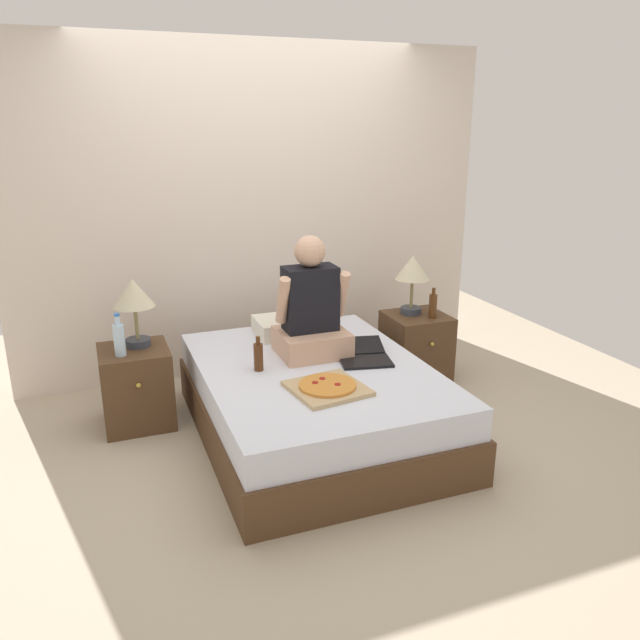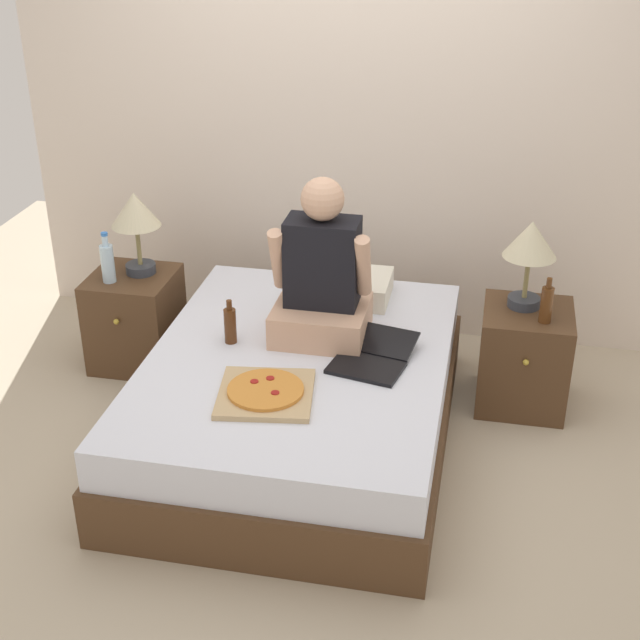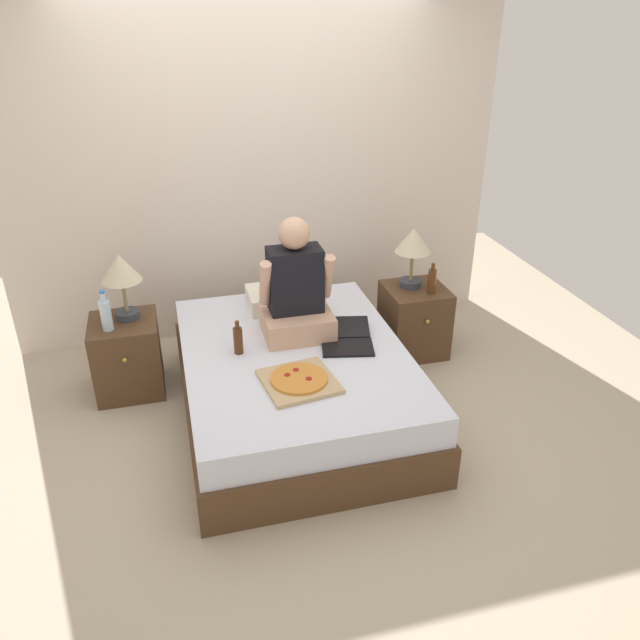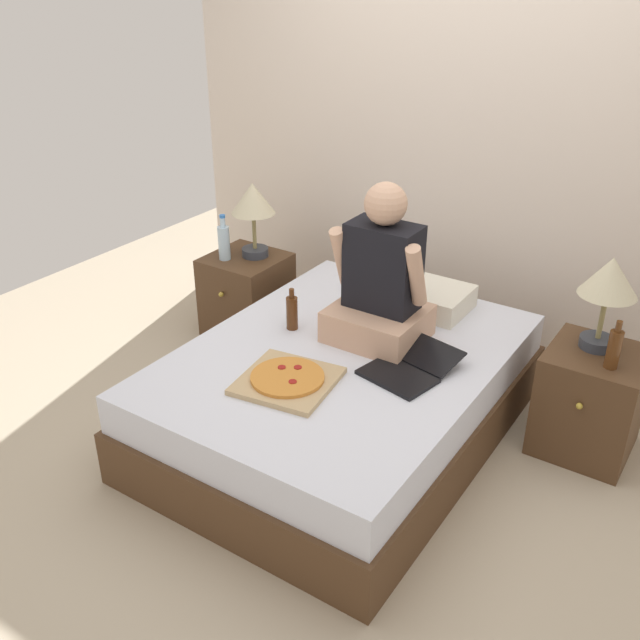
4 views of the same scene
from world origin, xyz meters
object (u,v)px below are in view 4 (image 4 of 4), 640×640
at_px(beer_bottle, 614,348).
at_px(water_bottle, 224,242).
at_px(person_seated, 381,284).
at_px(laptop, 407,369).
at_px(lamp_on_left_nightstand, 253,204).
at_px(bed, 342,394).
at_px(beer_bottle_on_bed, 292,312).
at_px(nightstand_right, 590,401).
at_px(nightstand_left, 247,296).
at_px(pizza_box, 287,380).
at_px(lamp_on_right_nightstand, 609,283).

bearing_deg(beer_bottle, water_bottle, 179.74).
bearing_deg(person_seated, laptop, -39.33).
bearing_deg(water_bottle, lamp_on_left_nightstand, 49.40).
distance_m(bed, laptop, 0.43).
height_order(laptop, beer_bottle_on_bed, beer_bottle_on_bed).
distance_m(lamp_on_left_nightstand, laptop, 1.52).
bearing_deg(nightstand_right, beer_bottle_on_bed, -160.40).
relative_size(water_bottle, laptop, 0.59).
distance_m(nightstand_left, water_bottle, 0.39).
height_order(lamp_on_left_nightstand, pizza_box, lamp_on_left_nightstand).
height_order(bed, lamp_on_left_nightstand, lamp_on_left_nightstand).
xyz_separation_m(bed, nightstand_left, (-1.04, 0.56, 0.03)).
height_order(lamp_on_right_nightstand, pizza_box, lamp_on_right_nightstand).
bearing_deg(bed, lamp_on_left_nightstand, 148.81).
xyz_separation_m(laptop, beer_bottle_on_bed, (-0.68, 0.06, 0.07)).
xyz_separation_m(bed, laptop, (0.34, 0.01, 0.26)).
distance_m(water_bottle, lamp_on_right_nightstand, 2.15).
xyz_separation_m(nightstand_left, person_seated, (1.11, -0.32, 0.49)).
relative_size(laptop, pizza_box, 1.04).
height_order(bed, nightstand_right, nightstand_right).
bearing_deg(laptop, water_bottle, 162.56).
xyz_separation_m(beer_bottle, laptop, (-0.77, -0.45, -0.14)).
xyz_separation_m(nightstand_left, lamp_on_left_nightstand, (0.04, 0.05, 0.59)).
bearing_deg(bed, beer_bottle_on_bed, 169.28).
distance_m(bed, person_seated, 0.58).
distance_m(lamp_on_right_nightstand, beer_bottle_on_bed, 1.49).
bearing_deg(person_seated, lamp_on_left_nightstand, 160.71).
relative_size(bed, nightstand_left, 3.57).
xyz_separation_m(water_bottle, pizza_box, (1.07, -0.83, -0.15)).
distance_m(laptop, pizza_box, 0.55).
bearing_deg(person_seated, pizza_box, -101.49).
relative_size(water_bottle, beer_bottle_on_bed, 1.25).
relative_size(lamp_on_left_nightstand, beer_bottle, 1.96).
bearing_deg(water_bottle, lamp_on_right_nightstand, 3.75).
bearing_deg(pizza_box, water_bottle, 141.93).
bearing_deg(beer_bottle_on_bed, laptop, -4.81).
xyz_separation_m(nightstand_right, pizza_box, (-1.10, -0.92, 0.22)).
distance_m(water_bottle, person_seated, 1.22).
bearing_deg(lamp_on_left_nightstand, pizza_box, -45.86).
relative_size(lamp_on_right_nightstand, beer_bottle_on_bed, 2.05).
bearing_deg(pizza_box, laptop, 43.25).
distance_m(bed, lamp_on_right_nightstand, 1.33).
distance_m(nightstand_left, nightstand_right, 2.09).
bearing_deg(nightstand_right, pizza_box, -139.95).
distance_m(bed, pizza_box, 0.45).
relative_size(beer_bottle, laptop, 0.49).
xyz_separation_m(water_bottle, person_seated, (1.19, -0.23, 0.12)).
bearing_deg(beer_bottle, lamp_on_right_nightstand, 123.69).
bearing_deg(nightstand_right, lamp_on_left_nightstand, 178.60).
height_order(nightstand_left, water_bottle, water_bottle).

